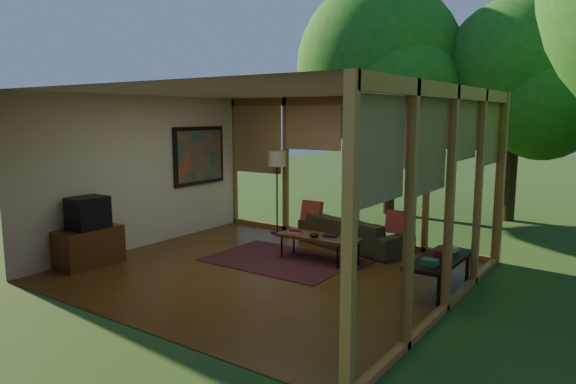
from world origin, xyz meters
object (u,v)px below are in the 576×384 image
Objects in this scene: sofa at (349,232)px; floor_lamp at (277,163)px; television at (88,213)px; coffee_table at (315,237)px; side_console at (436,261)px; media_cabinet at (89,247)px.

sofa is 1.17× the size of floor_lamp.
television reaches higher than coffee_table.
coffee_table is at bearing 103.37° from sofa.
sofa is 2.45m from side_console.
media_cabinet is 0.55m from television.
sofa is 1.93× the size of media_cabinet.
television is (-2.80, -3.33, 0.57)m from sofa.
floor_lamp is 1.18× the size of side_console.
sofa is at bearing -6.60° from floor_lamp.
television is at bearing 65.87° from sofa.
television is 0.46× the size of coffee_table.
media_cabinet is 3.86m from floor_lamp.
sofa is 3.52× the size of television.
coffee_table is (-0.05, -1.07, 0.11)m from sofa.
television reaches higher than sofa.
television is at bearing 0.00° from media_cabinet.
television is at bearing -140.67° from coffee_table.
coffee_table is 0.86× the size of side_console.
coffee_table is at bearing 172.90° from side_console.
floor_lamp reaches higher than coffee_table.
side_console is at bearing 22.38° from television.
floor_lamp is at bearing 157.89° from side_console.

